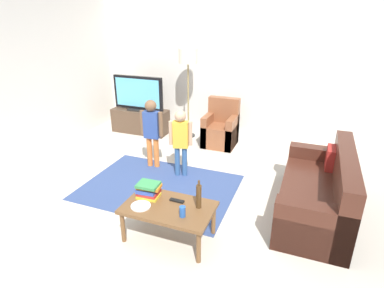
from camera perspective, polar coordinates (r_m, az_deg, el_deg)
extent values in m
plane|color=beige|center=(4.37, -2.91, -10.75)|extent=(7.80, 7.80, 0.00)
cube|color=silver|center=(6.58, 7.81, 13.22)|extent=(6.00, 0.12, 2.70)
cube|color=#33477A|center=(4.77, -5.91, -7.70)|extent=(2.20, 1.60, 0.01)
cube|color=#4C3828|center=(6.90, -9.25, 4.14)|extent=(1.20, 0.44, 0.50)
cube|color=black|center=(6.91, -9.38, 2.84)|extent=(1.10, 0.32, 0.03)
cube|color=black|center=(6.80, -9.47, 6.21)|extent=(0.44, 0.28, 0.03)
cube|color=black|center=(6.71, -9.67, 9.11)|extent=(1.10, 0.07, 0.68)
cube|color=#59B2D8|center=(6.68, -9.83, 9.04)|extent=(1.00, 0.01, 0.58)
cube|color=#472319|center=(4.37, 21.00, -9.17)|extent=(0.80, 1.80, 0.42)
cube|color=#472319|center=(4.29, 25.41, -7.17)|extent=(0.20, 1.80, 0.86)
cube|color=#472319|center=(3.65, 20.80, -14.28)|extent=(0.80, 0.20, 0.60)
cube|color=#472319|center=(5.04, 21.42, -3.72)|extent=(0.80, 0.20, 0.60)
cube|color=#B22823|center=(4.71, 23.60, -2.40)|extent=(0.10, 0.32, 0.32)
cube|color=brown|center=(6.14, 5.05, 1.62)|extent=(0.60, 0.60, 0.42)
cube|color=brown|center=(6.26, 5.70, 4.34)|extent=(0.60, 0.16, 0.90)
cube|color=brown|center=(6.18, 2.94, 2.69)|extent=(0.12, 0.60, 0.60)
cube|color=brown|center=(6.05, 7.26, 2.11)|extent=(0.12, 0.60, 0.60)
cylinder|color=#262626|center=(6.66, -0.65, 1.58)|extent=(0.28, 0.28, 0.02)
cylinder|color=#99844C|center=(6.43, -0.68, 7.83)|extent=(0.03, 0.03, 1.50)
cylinder|color=silver|center=(6.27, -0.72, 15.63)|extent=(0.36, 0.36, 0.28)
cylinder|color=orange|center=(5.32, -7.64, -1.35)|extent=(0.09, 0.09, 0.52)
cylinder|color=orange|center=(5.28, -6.42, -1.51)|extent=(0.09, 0.09, 0.52)
cube|color=#2D478C|center=(5.12, -7.29, 3.47)|extent=(0.26, 0.16, 0.44)
sphere|color=brown|center=(5.03, -7.46, 6.84)|extent=(0.18, 0.18, 0.18)
cylinder|color=brown|center=(5.18, -8.90, 3.85)|extent=(0.07, 0.07, 0.40)
cylinder|color=brown|center=(5.06, -5.66, 3.55)|extent=(0.07, 0.07, 0.40)
cylinder|color=#33598C|center=(4.99, -2.66, -3.08)|extent=(0.08, 0.08, 0.48)
cylinder|color=#33598C|center=(4.97, -1.34, -3.14)|extent=(0.08, 0.08, 0.48)
cube|color=gold|center=(4.80, -2.07, 1.72)|extent=(0.26, 0.19, 0.41)
sphere|color=tan|center=(4.70, -2.12, 5.06)|extent=(0.17, 0.17, 0.17)
cylinder|color=tan|center=(4.81, -3.82, 2.01)|extent=(0.06, 0.06, 0.37)
cylinder|color=tan|center=(4.78, -0.32, 1.90)|extent=(0.06, 0.06, 0.37)
cube|color=brown|center=(3.59, -4.26, -11.35)|extent=(1.00, 0.60, 0.04)
cylinder|color=brown|center=(3.73, -12.34, -14.40)|extent=(0.05, 0.05, 0.38)
cylinder|color=brown|center=(3.39, 1.20, -18.08)|extent=(0.05, 0.05, 0.38)
cylinder|color=brown|center=(4.07, -8.48, -10.59)|extent=(0.05, 0.05, 0.38)
cylinder|color=brown|center=(3.77, 3.90, -13.41)|extent=(0.05, 0.05, 0.38)
cube|color=yellow|center=(3.75, -7.81, -9.21)|extent=(0.26, 0.20, 0.03)
cube|color=red|center=(3.74, -7.79, -8.61)|extent=(0.24, 0.21, 0.04)
cube|color=#334CA5|center=(3.72, -8.03, -8.16)|extent=(0.24, 0.22, 0.04)
cube|color=orange|center=(3.71, -7.74, -7.59)|extent=(0.29, 0.19, 0.04)
cube|color=#388C4C|center=(3.67, -7.91, -7.27)|extent=(0.25, 0.21, 0.03)
cylinder|color=#4C3319|center=(3.48, 1.22, -9.44)|extent=(0.06, 0.06, 0.27)
cylinder|color=#4C3319|center=(3.39, 1.25, -7.05)|extent=(0.02, 0.02, 0.06)
cube|color=black|center=(3.65, -2.73, -10.15)|extent=(0.17, 0.05, 0.02)
cylinder|color=#2659B2|center=(3.38, -1.73, -12.07)|extent=(0.07, 0.07, 0.12)
cylinder|color=white|center=(3.60, -9.21, -10.96)|extent=(0.22, 0.22, 0.02)
cube|color=silver|center=(3.59, -8.94, -10.88)|extent=(0.13, 0.09, 0.01)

